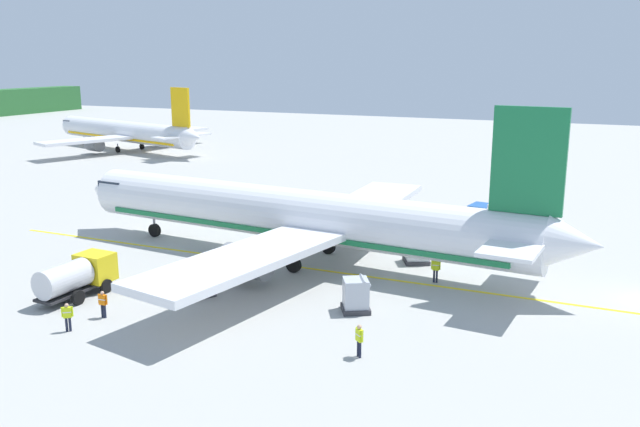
{
  "coord_description": "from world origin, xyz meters",
  "views": [
    {
      "loc": [
        -43.7,
        2.84,
        14.71
      ],
      "look_at": [
        -1.82,
        21.36,
        3.96
      ],
      "focal_mm": 37.36,
      "sensor_mm": 36.0,
      "label": 1
    }
  ],
  "objects_px": {
    "cargo_container_far": "(416,251)",
    "crew_marshaller": "(436,268)",
    "service_truck_fuel": "(508,218)",
    "cargo_container_mid": "(356,295)",
    "airliner_foreground": "(301,216)",
    "airliner_mid_apron": "(126,132)",
    "crew_supervisor": "(67,315)",
    "service_truck_baggage": "(77,275)",
    "crew_loader_right": "(359,338)",
    "crew_loader_left": "(103,302)",
    "cargo_container_near": "(199,281)"
  },
  "relations": [
    {
      "from": "cargo_container_far",
      "to": "crew_marshaller",
      "type": "bearing_deg",
      "value": -147.36
    },
    {
      "from": "service_truck_fuel",
      "to": "cargo_container_mid",
      "type": "xyz_separation_m",
      "value": [
        -21.27,
        5.58,
        -0.54
      ]
    },
    {
      "from": "airliner_foreground",
      "to": "service_truck_fuel",
      "type": "distance_m",
      "value": 18.77
    },
    {
      "from": "airliner_mid_apron",
      "to": "service_truck_fuel",
      "type": "relative_size",
      "value": 5.41
    },
    {
      "from": "crew_supervisor",
      "to": "service_truck_baggage",
      "type": "bearing_deg",
      "value": 38.24
    },
    {
      "from": "service_truck_fuel",
      "to": "crew_loader_right",
      "type": "bearing_deg",
      "value": 173.24
    },
    {
      "from": "crew_loader_right",
      "to": "crew_supervisor",
      "type": "bearing_deg",
      "value": 102.31
    },
    {
      "from": "airliner_mid_apron",
      "to": "crew_supervisor",
      "type": "relative_size",
      "value": 22.13
    },
    {
      "from": "airliner_mid_apron",
      "to": "crew_supervisor",
      "type": "height_order",
      "value": "airliner_mid_apron"
    },
    {
      "from": "service_truck_fuel",
      "to": "crew_loader_left",
      "type": "distance_m",
      "value": 33.74
    },
    {
      "from": "airliner_foreground",
      "to": "crew_supervisor",
      "type": "height_order",
      "value": "airliner_foreground"
    },
    {
      "from": "service_truck_baggage",
      "to": "crew_marshaller",
      "type": "xyz_separation_m",
      "value": [
        11.74,
        -19.97,
        -0.35
      ]
    },
    {
      "from": "service_truck_baggage",
      "to": "cargo_container_far",
      "type": "distance_m",
      "value": 23.43
    },
    {
      "from": "service_truck_fuel",
      "to": "cargo_container_mid",
      "type": "height_order",
      "value": "service_truck_fuel"
    },
    {
      "from": "service_truck_baggage",
      "to": "airliner_mid_apron",
      "type": "bearing_deg",
      "value": 37.21
    },
    {
      "from": "airliner_foreground",
      "to": "cargo_container_far",
      "type": "bearing_deg",
      "value": -69.42
    },
    {
      "from": "cargo_container_far",
      "to": "crew_supervisor",
      "type": "relative_size",
      "value": 1.46
    },
    {
      "from": "service_truck_fuel",
      "to": "crew_marshaller",
      "type": "bearing_deg",
      "value": 169.88
    },
    {
      "from": "service_truck_fuel",
      "to": "crew_loader_left",
      "type": "bearing_deg",
      "value": 146.55
    },
    {
      "from": "service_truck_fuel",
      "to": "crew_marshaller",
      "type": "relative_size",
      "value": 3.78
    },
    {
      "from": "service_truck_baggage",
      "to": "crew_loader_right",
      "type": "distance_m",
      "value": 19.34
    },
    {
      "from": "cargo_container_mid",
      "to": "crew_loader_left",
      "type": "height_order",
      "value": "cargo_container_mid"
    },
    {
      "from": "service_truck_baggage",
      "to": "cargo_container_mid",
      "type": "relative_size",
      "value": 2.43
    },
    {
      "from": "cargo_container_mid",
      "to": "cargo_container_far",
      "type": "bearing_deg",
      "value": -3.25
    },
    {
      "from": "cargo_container_far",
      "to": "crew_marshaller",
      "type": "height_order",
      "value": "cargo_container_far"
    },
    {
      "from": "cargo_container_mid",
      "to": "crew_loader_left",
      "type": "bearing_deg",
      "value": 117.84
    },
    {
      "from": "airliner_foreground",
      "to": "crew_loader_right",
      "type": "height_order",
      "value": "airliner_foreground"
    },
    {
      "from": "cargo_container_mid",
      "to": "crew_supervisor",
      "type": "xyz_separation_m",
      "value": [
        -9.22,
        13.42,
        -0.05
      ]
    },
    {
      "from": "cargo_container_far",
      "to": "crew_marshaller",
      "type": "xyz_separation_m",
      "value": [
        -3.77,
        -2.42,
        0.18
      ]
    },
    {
      "from": "cargo_container_far",
      "to": "crew_loader_left",
      "type": "height_order",
      "value": "cargo_container_far"
    },
    {
      "from": "crew_supervisor",
      "to": "cargo_container_mid",
      "type": "bearing_deg",
      "value": -55.51
    },
    {
      "from": "service_truck_baggage",
      "to": "crew_loader_left",
      "type": "relative_size",
      "value": 3.33
    },
    {
      "from": "airliner_mid_apron",
      "to": "cargo_container_near",
      "type": "bearing_deg",
      "value": -136.81
    },
    {
      "from": "cargo_container_mid",
      "to": "crew_marshaller",
      "type": "relative_size",
      "value": 1.26
    },
    {
      "from": "airliner_foreground",
      "to": "cargo_container_near",
      "type": "relative_size",
      "value": 17.37
    },
    {
      "from": "cargo_container_near",
      "to": "crew_supervisor",
      "type": "relative_size",
      "value": 1.47
    },
    {
      "from": "service_truck_fuel",
      "to": "cargo_container_far",
      "type": "distance_m",
      "value": 11.64
    },
    {
      "from": "airliner_mid_apron",
      "to": "cargo_container_far",
      "type": "relative_size",
      "value": 15.16
    },
    {
      "from": "cargo_container_near",
      "to": "crew_loader_left",
      "type": "relative_size",
      "value": 1.49
    },
    {
      "from": "crew_supervisor",
      "to": "cargo_container_far",
      "type": "bearing_deg",
      "value": -35.06
    },
    {
      "from": "service_truck_fuel",
      "to": "airliner_mid_apron",
      "type": "bearing_deg",
      "value": 65.51
    },
    {
      "from": "cargo_container_mid",
      "to": "crew_loader_right",
      "type": "bearing_deg",
      "value": -157.69
    },
    {
      "from": "service_truck_fuel",
      "to": "crew_supervisor",
      "type": "height_order",
      "value": "service_truck_fuel"
    },
    {
      "from": "airliner_foreground",
      "to": "crew_loader_left",
      "type": "height_order",
      "value": "airliner_foreground"
    },
    {
      "from": "service_truck_fuel",
      "to": "crew_loader_left",
      "type": "xyz_separation_m",
      "value": [
        -28.15,
        18.59,
        -0.59
      ]
    },
    {
      "from": "airliner_mid_apron",
      "to": "crew_loader_right",
      "type": "height_order",
      "value": "airliner_mid_apron"
    },
    {
      "from": "cargo_container_mid",
      "to": "service_truck_fuel",
      "type": "bearing_deg",
      "value": -14.69
    },
    {
      "from": "service_truck_fuel",
      "to": "service_truck_baggage",
      "type": "xyz_separation_m",
      "value": [
        -26.02,
        22.52,
        -0.15
      ]
    },
    {
      "from": "cargo_container_near",
      "to": "service_truck_baggage",
      "type": "bearing_deg",
      "value": 115.68
    },
    {
      "from": "service_truck_baggage",
      "to": "crew_marshaller",
      "type": "bearing_deg",
      "value": -59.54
    }
  ]
}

